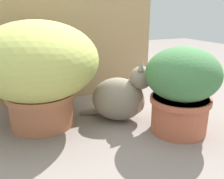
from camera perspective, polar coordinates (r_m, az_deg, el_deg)
ground_plane at (r=1.15m, az=-4.07°, el=-9.80°), size 6.00×6.00×0.00m
cardboard_backdrop at (r=1.51m, az=-11.62°, el=12.65°), size 1.19×0.03×0.80m
grass_planter at (r=1.17m, az=-16.79°, el=5.03°), size 0.55×0.55×0.50m
leafy_planter at (r=1.12m, az=15.93°, el=0.61°), size 0.33×0.33×0.39m
cat at (r=1.22m, az=2.23°, el=-1.78°), size 0.34×0.30×0.32m
mushroom_ornament_red at (r=1.14m, az=-14.63°, el=-5.93°), size 0.09×0.09×0.11m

